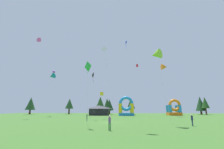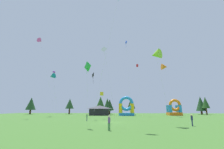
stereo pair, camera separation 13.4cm
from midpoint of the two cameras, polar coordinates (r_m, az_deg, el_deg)
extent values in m
plane|color=#3D6B28|center=(31.70, -0.91, -17.53)|extent=(120.00, 120.00, 0.00)
cube|color=red|center=(59.86, 9.49, 3.07)|extent=(0.70, 0.70, 0.44)
cube|color=red|center=(60.00, 9.47, 3.55)|extent=(0.70, 0.70, 0.44)
cylinder|color=silver|center=(55.05, 10.33, -5.32)|extent=(0.38, 6.23, 18.94)
cylinder|color=silver|center=(30.91, -2.68, 4.79)|extent=(6.16, 8.00, 23.93)
cone|color=#8CD826|center=(30.57, 16.19, 7.19)|extent=(2.57, 2.58, 1.95)
cylinder|color=silver|center=(31.14, 18.82, -5.14)|extent=(2.88, 3.55, 12.82)
cube|color=yellow|center=(42.39, -3.77, -7.53)|extent=(0.94, 0.94, 0.42)
cube|color=yellow|center=(42.44, -3.76, -6.86)|extent=(0.94, 0.94, 0.42)
cylinder|color=silver|center=(41.85, -3.09, -11.72)|extent=(1.17, 0.65, 6.69)
cone|color=#EA599E|center=(58.80, -25.20, 11.32)|extent=(1.69, 1.64, 1.71)
cylinder|color=silver|center=(53.20, -22.95, -0.79)|extent=(7.66, 0.39, 25.34)
cone|color=orange|center=(62.53, 19.06, 2.72)|extent=(2.41, 2.57, 2.44)
cylinder|color=silver|center=(58.51, 20.55, -5.38)|extent=(0.46, 5.11, 18.47)
pyramid|color=blue|center=(47.14, 5.23, 11.86)|extent=(0.51, 0.87, 0.89)
cylinder|color=blue|center=(46.84, 5.32, 10.95)|extent=(0.04, 0.04, 1.62)
cylinder|color=silver|center=(45.49, 6.33, -1.90)|extent=(1.28, 3.44, 22.19)
ellipsoid|color=purple|center=(66.52, -20.79, 0.92)|extent=(2.76, 3.08, 1.36)
cylinder|color=silver|center=(62.00, -20.72, -6.28)|extent=(3.98, 5.22, 17.29)
cone|color=#0C7F7A|center=(60.47, -21.39, -0.58)|extent=(2.62, 2.47, 2.36)
cylinder|color=silver|center=(61.73, -20.27, -7.65)|extent=(1.36, 5.53, 14.38)
pyramid|color=green|center=(25.53, -9.29, 2.77)|extent=(1.27, 1.16, 1.30)
cylinder|color=green|center=(25.45, -9.17, 1.55)|extent=(0.04, 0.04, 1.13)
cylinder|color=silver|center=(26.10, -9.11, -8.07)|extent=(0.27, 2.67, 9.45)
pyramid|color=white|center=(38.22, -2.82, 9.17)|extent=(1.22, 0.61, 1.18)
cylinder|color=white|center=(37.90, -2.86, 8.26)|extent=(0.04, 0.04, 1.41)
cylinder|color=silver|center=(33.82, -0.76, -2.84)|extent=(3.14, 3.93, 16.91)
pyramid|color=black|center=(42.26, -6.79, -0.34)|extent=(0.56, 1.19, 1.16)
cylinder|color=black|center=(42.05, -6.94, -1.90)|extent=(0.04, 0.04, 2.38)
cylinder|color=silver|center=(40.30, -10.23, -7.98)|extent=(3.81, 3.24, 11.64)
cylinder|color=#33723F|center=(20.55, -1.15, -19.00)|extent=(0.18, 0.18, 0.90)
cylinder|color=#33723F|center=(20.61, -0.65, -18.98)|extent=(0.18, 0.18, 0.90)
cylinder|color=#724C8C|center=(20.51, -0.89, -16.74)|extent=(0.43, 0.43, 0.71)
sphere|color=beige|center=(20.48, -0.89, -15.41)|extent=(0.24, 0.24, 0.24)
cylinder|color=navy|center=(28.43, 27.89, -15.82)|extent=(0.18, 0.18, 0.89)
cylinder|color=navy|center=(28.60, 28.00, -15.78)|extent=(0.18, 0.18, 0.89)
cylinder|color=navy|center=(28.46, 27.77, -14.21)|extent=(0.44, 0.44, 0.70)
sphere|color=#D8AD84|center=(28.44, 27.68, -13.27)|extent=(0.24, 0.24, 0.24)
cylinder|color=navy|center=(35.96, -9.30, -16.17)|extent=(0.11, 0.11, 0.76)
cylinder|color=navy|center=(36.10, -9.25, -16.16)|extent=(0.11, 0.11, 0.76)
cylinder|color=#33723F|center=(35.99, -9.23, -15.09)|extent=(0.28, 0.28, 0.60)
sphere|color=#9E704C|center=(35.97, -9.21, -14.46)|extent=(0.20, 0.20, 0.20)
cube|color=#268CD8|center=(62.49, 5.47, -14.53)|extent=(5.92, 4.98, 1.02)
cylinder|color=yellow|center=(60.64, 3.28, -12.47)|extent=(1.39, 1.39, 3.57)
cylinder|color=yellow|center=(60.75, 7.65, -12.38)|extent=(1.39, 1.39, 3.57)
cylinder|color=yellow|center=(64.23, 3.32, -12.47)|extent=(1.39, 1.39, 3.57)
cylinder|color=yellow|center=(64.33, 7.45, -12.38)|extent=(1.39, 1.39, 3.57)
torus|color=#268CD8|center=(60.68, 5.43, -10.75)|extent=(5.64, 1.12, 5.64)
cube|color=orange|center=(68.06, 22.29, -13.45)|extent=(5.04, 4.71, 1.18)
cylinder|color=#268CD8|center=(65.86, 21.04, -11.85)|extent=(1.32, 1.32, 2.84)
cylinder|color=#268CD8|center=(67.02, 24.14, -11.60)|extent=(1.32, 1.32, 2.84)
cylinder|color=#268CD8|center=(69.11, 20.22, -11.91)|extent=(1.32, 1.32, 2.84)
cylinder|color=#268CD8|center=(70.21, 23.19, -11.67)|extent=(1.32, 1.32, 2.84)
torus|color=orange|center=(66.42, 22.50, -10.51)|extent=(4.77, 1.05, 4.77)
cube|color=black|center=(62.80, -4.69, -13.81)|extent=(7.52, 3.86, 2.61)
pyramid|color=#3F3F47|center=(62.78, -4.65, -12.04)|extent=(7.52, 3.86, 1.28)
cylinder|color=#4C331E|center=(85.65, -28.22, -12.25)|extent=(0.83, 0.83, 2.03)
cone|color=#1E4221|center=(85.66, -27.95, -9.58)|extent=(4.62, 4.62, 5.98)
cylinder|color=#4C331E|center=(80.44, -15.62, -13.12)|extent=(0.74, 0.74, 2.57)
cone|color=#1E4221|center=(80.46, -15.46, -10.45)|extent=(4.11, 4.11, 4.95)
cylinder|color=#4C331E|center=(73.25, -4.32, -13.97)|extent=(0.91, 0.91, 1.73)
cone|color=#234C1E|center=(73.25, -4.27, -10.77)|extent=(5.06, 5.06, 6.44)
cylinder|color=#4C331E|center=(77.51, -1.73, -14.00)|extent=(0.76, 0.76, 1.50)
cone|color=#234C1E|center=(77.51, -1.72, -11.17)|extent=(4.20, 4.20, 6.16)
cylinder|color=#4C331E|center=(72.38, -1.83, -14.08)|extent=(0.53, 0.53, 1.56)
cone|color=#1E4221|center=(72.36, -1.82, -11.82)|extent=(2.96, 2.96, 4.17)
cylinder|color=#4C331E|center=(77.12, -0.87, -13.90)|extent=(0.77, 0.77, 1.82)
cone|color=#193819|center=(77.11, -0.86, -11.24)|extent=(4.30, 4.30, 5.34)
cylinder|color=#4C331E|center=(74.43, 7.31, -13.54)|extent=(0.69, 0.69, 2.62)
cone|color=#193819|center=(74.45, 7.23, -10.63)|extent=(3.82, 3.82, 4.96)
cylinder|color=#4C331E|center=(82.73, 30.57, -12.20)|extent=(0.80, 0.80, 1.58)
cone|color=#1E4221|center=(82.73, 30.26, -9.39)|extent=(4.44, 4.44, 6.57)
cylinder|color=#4C331E|center=(81.00, 31.89, -11.65)|extent=(0.58, 0.58, 2.80)
cone|color=#234C1E|center=(81.03, 31.57, -8.91)|extent=(3.22, 3.22, 4.99)
camera|label=1|loc=(0.07, -89.91, -0.02)|focal=24.47mm
camera|label=2|loc=(0.07, 90.09, 0.02)|focal=24.47mm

